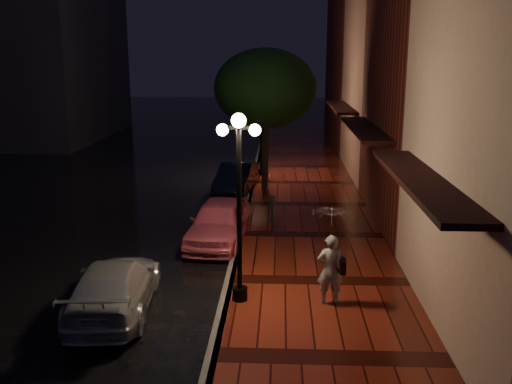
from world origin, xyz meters
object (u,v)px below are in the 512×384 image
at_px(streetlamp_near, 239,197).
at_px(streetlamp_far, 262,123).
at_px(pink_car, 219,222).
at_px(navy_car, 236,178).
at_px(silver_car, 114,287).
at_px(parking_meter, 272,209).
at_px(street_tree, 265,91).
at_px(woman_with_umbrella, 331,240).

bearing_deg(streetlamp_near, streetlamp_far, 90.00).
distance_m(pink_car, navy_car, 6.59).
bearing_deg(pink_car, navy_car, 95.86).
relative_size(silver_car, parking_meter, 3.50).
distance_m(street_tree, parking_meter, 6.62).
height_order(navy_car, silver_car, navy_car).
xyz_separation_m(navy_car, woman_with_umbrella, (3.01, -11.15, 1.02)).
bearing_deg(silver_car, navy_car, -103.87).
bearing_deg(silver_car, woman_with_umbrella, 179.29).
bearing_deg(silver_car, pink_car, -115.44).
xyz_separation_m(street_tree, navy_car, (-1.21, 0.08, -3.61)).
xyz_separation_m(streetlamp_near, streetlamp_far, (0.00, 14.00, 0.00)).
bearing_deg(parking_meter, pink_car, -176.72).
height_order(street_tree, parking_meter, street_tree).
bearing_deg(pink_car, parking_meter, 33.29).
bearing_deg(woman_with_umbrella, parking_meter, -76.90).
bearing_deg(silver_car, streetlamp_far, -105.71).
distance_m(silver_car, woman_with_umbrella, 4.99).
height_order(streetlamp_far, street_tree, street_tree).
relative_size(streetlamp_far, woman_with_umbrella, 1.89).
bearing_deg(silver_car, parking_meter, -125.79).
bearing_deg(navy_car, parking_meter, -68.26).
bearing_deg(street_tree, silver_car, -105.03).
relative_size(pink_car, parking_meter, 3.41).
bearing_deg(pink_car, streetlamp_far, 90.16).
distance_m(navy_car, woman_with_umbrella, 11.60).
bearing_deg(streetlamp_far, parking_meter, -85.72).
bearing_deg(pink_car, street_tree, 85.35).
distance_m(pink_car, parking_meter, 1.81).
distance_m(streetlamp_far, street_tree, 3.44).
height_order(streetlamp_far, woman_with_umbrella, streetlamp_far).
height_order(streetlamp_near, navy_car, streetlamp_near).
bearing_deg(woman_with_umbrella, streetlamp_far, -83.24).
bearing_deg(woman_with_umbrella, street_tree, -82.32).
xyz_separation_m(pink_car, woman_with_umbrella, (3.01, -4.56, 0.97)).
bearing_deg(street_tree, navy_car, 176.07).
relative_size(streetlamp_near, streetlamp_far, 1.00).
bearing_deg(streetlamp_far, streetlamp_near, -90.00).
height_order(pink_car, navy_car, pink_car).
relative_size(navy_car, woman_with_umbrella, 1.68).
distance_m(streetlamp_far, navy_car, 3.65).
distance_m(silver_car, parking_meter, 6.70).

